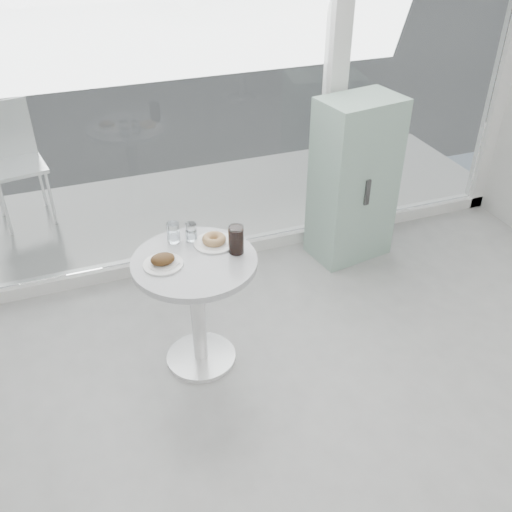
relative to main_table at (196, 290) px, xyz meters
name	(u,v)px	position (x,y,z in m)	size (l,w,h in m)	color
storefront	(226,34)	(0.57, 1.10, 1.16)	(5.00, 0.14, 3.00)	white
main_table	(196,290)	(0.00, 0.00, 0.00)	(0.72, 0.72, 0.77)	white
patio_deck	(198,207)	(0.50, 1.90, -0.53)	(5.60, 1.60, 0.05)	silver
mint_cabinet	(354,181)	(1.46, 0.80, 0.09)	(0.65, 0.49, 1.28)	#8BB29E
patio_chair	(13,156)	(-0.97, 2.24, 0.07)	(0.50, 0.50, 1.01)	white
plate_fritter	(163,261)	(-0.17, 0.01, 0.25)	(0.23, 0.23, 0.07)	white
plate_donut	(214,241)	(0.15, 0.12, 0.24)	(0.24, 0.24, 0.06)	white
water_tumbler_a	(173,234)	(-0.06, 0.22, 0.27)	(0.08, 0.08, 0.12)	white
water_tumbler_b	(191,233)	(0.04, 0.21, 0.27)	(0.07, 0.07, 0.11)	white
cola_glass	(236,240)	(0.25, -0.01, 0.30)	(0.09, 0.09, 0.17)	white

